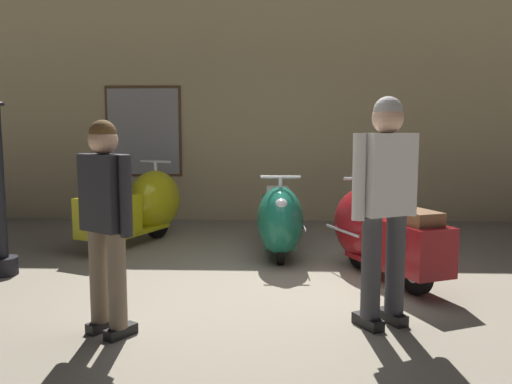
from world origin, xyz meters
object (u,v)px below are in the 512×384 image
at_px(visitor_0, 385,196).
at_px(scooter_1, 279,219).
at_px(scooter_2, 377,232).
at_px(scooter_0, 142,206).
at_px(visitor_1, 106,213).

bearing_deg(visitor_0, scooter_1, -8.05).
bearing_deg(visitor_0, scooter_2, -37.16).
relative_size(scooter_0, scooter_1, 1.12).
bearing_deg(visitor_1, scooter_0, 43.78).
relative_size(scooter_0, visitor_0, 1.06).
height_order(scooter_2, visitor_0, visitor_0).
bearing_deg(visitor_0, scooter_0, 14.18).
bearing_deg(visitor_1, scooter_2, -20.62).
distance_m(scooter_0, scooter_1, 1.93).
bearing_deg(scooter_2, visitor_0, 148.54).
relative_size(scooter_2, visitor_1, 1.09).
relative_size(scooter_2, visitor_0, 0.98).
xyz_separation_m(visitor_0, visitor_1, (-1.99, -0.25, -0.10)).
bearing_deg(scooter_0, scooter_1, -89.57).
distance_m(scooter_2, visitor_0, 1.47).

